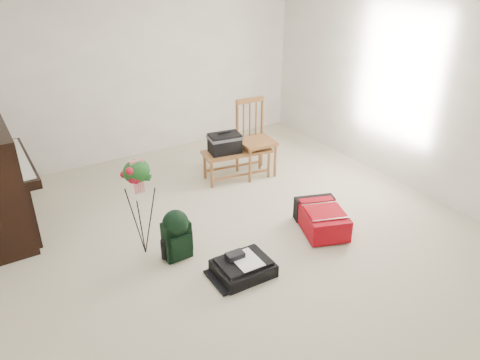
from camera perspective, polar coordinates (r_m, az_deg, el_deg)
floor at (r=5.12m, az=0.31°, el=-7.14°), size 5.00×5.50×0.01m
wall_back at (r=6.92m, az=-12.14°, el=12.91°), size 5.00×0.04×2.50m
wall_right at (r=6.17m, az=20.77°, el=10.04°), size 0.04×5.50×2.50m
bench at (r=6.13m, az=-1.34°, el=4.15°), size 0.95×0.50×0.70m
dining_chair at (r=6.32m, az=1.81°, el=5.01°), size 0.49×0.49×1.03m
red_suitcase at (r=5.29m, az=9.61°, el=-4.46°), size 0.63×0.77×0.28m
black_duffel at (r=4.59m, az=0.37°, el=-10.55°), size 0.55×0.44×0.23m
green_backpack at (r=4.73m, az=-7.76°, el=-6.37°), size 0.27×0.26×0.54m
flower_stand at (r=4.73m, az=-12.02°, el=-3.38°), size 0.36×0.36×1.09m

